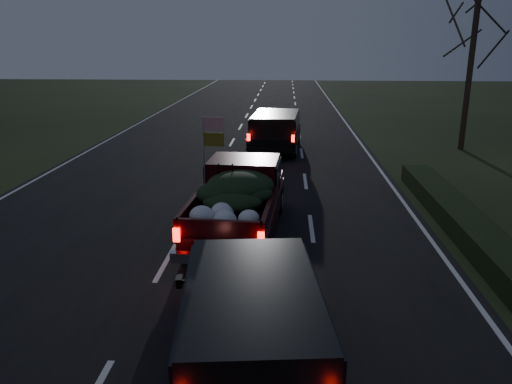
# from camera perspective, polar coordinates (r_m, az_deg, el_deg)

# --- Properties ---
(ground) EXTENTS (120.00, 120.00, 0.00)m
(ground) POSITION_cam_1_polar(r_m,az_deg,el_deg) (12.31, -10.24, -7.94)
(ground) COLOR black
(ground) RESTS_ON ground
(road_asphalt) EXTENTS (14.00, 120.00, 0.02)m
(road_asphalt) POSITION_cam_1_polar(r_m,az_deg,el_deg) (12.30, -10.24, -7.89)
(road_asphalt) COLOR black
(road_asphalt) RESTS_ON ground
(hedge_row) EXTENTS (1.00, 10.00, 0.60)m
(hedge_row) POSITION_cam_1_polar(r_m,az_deg,el_deg) (15.47, 22.03, -2.53)
(hedge_row) COLOR black
(hedge_row) RESTS_ON ground
(bare_tree_far) EXTENTS (3.60, 3.60, 7.00)m
(bare_tree_far) POSITION_cam_1_polar(r_m,az_deg,el_deg) (26.32, 23.62, 15.74)
(bare_tree_far) COLOR black
(bare_tree_far) RESTS_ON ground
(pickup_truck) EXTENTS (2.44, 5.58, 2.86)m
(pickup_truck) POSITION_cam_1_polar(r_m,az_deg,el_deg) (13.61, -1.96, -0.41)
(pickup_truck) COLOR #320609
(pickup_truck) RESTS_ON ground
(lead_suv) EXTENTS (2.51, 5.33, 1.49)m
(lead_suv) POSITION_cam_1_polar(r_m,az_deg,el_deg) (24.24, 2.27, 7.35)
(lead_suv) COLOR black
(lead_suv) RESTS_ON ground
(rear_suv) EXTENTS (2.61, 5.05, 1.40)m
(rear_suv) POSITION_cam_1_polar(r_m,az_deg,el_deg) (7.73, -0.47, -14.65)
(rear_suv) COLOR black
(rear_suv) RESTS_ON ground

